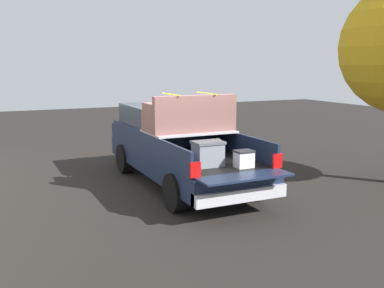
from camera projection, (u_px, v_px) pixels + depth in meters
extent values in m
plane|color=black|center=(182.00, 185.00, 10.75)|extent=(40.00, 40.00, 0.00)
cube|color=#162138|center=(181.00, 160.00, 10.64)|extent=(5.50, 1.92, 0.48)
cube|color=black|center=(204.00, 159.00, 9.53)|extent=(2.80, 1.80, 0.04)
cube|color=#162138|center=(163.00, 152.00, 9.10)|extent=(2.80, 0.06, 0.50)
cube|color=#162138|center=(241.00, 145.00, 9.87)|extent=(2.80, 0.06, 0.50)
cube|color=#162138|center=(179.00, 139.00, 10.71)|extent=(0.06, 1.80, 0.50)
cube|color=#162138|center=(245.00, 177.00, 8.03)|extent=(0.55, 1.80, 0.04)
cube|color=#B2B2B7|center=(189.00, 131.00, 10.13)|extent=(1.25, 1.92, 0.04)
cube|color=#162138|center=(161.00, 132.00, 11.76)|extent=(2.30, 1.92, 0.50)
cube|color=#2D3842|center=(162.00, 114.00, 11.58)|extent=(1.94, 1.76, 0.49)
cube|color=#162138|center=(144.00, 128.00, 12.97)|extent=(0.40, 1.82, 0.38)
cube|color=#B2B2B7|center=(240.00, 195.00, 8.24)|extent=(0.24, 1.92, 0.24)
cube|color=red|center=(195.00, 170.00, 7.86)|extent=(0.06, 0.20, 0.28)
cube|color=red|center=(277.00, 161.00, 8.60)|extent=(0.06, 0.20, 0.28)
cylinder|color=black|center=(125.00, 159.00, 11.88)|extent=(0.77, 0.30, 0.77)
cylinder|color=black|center=(185.00, 153.00, 12.61)|extent=(0.77, 0.30, 0.77)
cylinder|color=black|center=(176.00, 192.00, 8.75)|extent=(0.77, 0.30, 0.77)
cylinder|color=black|center=(252.00, 182.00, 9.49)|extent=(0.77, 0.30, 0.77)
cube|color=slate|center=(208.00, 155.00, 8.74)|extent=(0.40, 0.55, 0.45)
cube|color=#505359|center=(208.00, 142.00, 8.70)|extent=(0.44, 0.59, 0.05)
ellipsoid|color=#384728|center=(217.00, 151.00, 9.00)|extent=(0.20, 0.34, 0.52)
ellipsoid|color=#384728|center=(220.00, 155.00, 8.91)|extent=(0.09, 0.24, 0.23)
cube|color=white|center=(244.00, 160.00, 8.65)|extent=(0.26, 0.34, 0.30)
cube|color=#262628|center=(244.00, 151.00, 8.62)|extent=(0.28, 0.36, 0.04)
cube|color=brown|center=(189.00, 121.00, 10.09)|extent=(0.90, 1.96, 0.42)
cube|color=brown|center=(196.00, 104.00, 9.68)|extent=(0.16, 1.96, 0.40)
cube|color=brown|center=(151.00, 109.00, 9.71)|extent=(0.66, 0.20, 0.22)
cube|color=brown|center=(222.00, 105.00, 10.44)|extent=(0.66, 0.20, 0.22)
cube|color=yellow|center=(171.00, 94.00, 9.79)|extent=(1.00, 0.03, 0.02)
cube|color=yellow|center=(206.00, 93.00, 10.16)|extent=(1.00, 0.03, 0.02)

